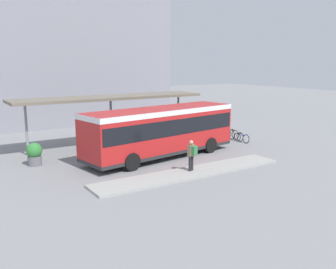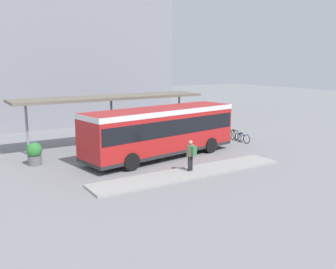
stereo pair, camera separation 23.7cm
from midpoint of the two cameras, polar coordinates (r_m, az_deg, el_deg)
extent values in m
plane|color=gray|center=(23.17, -1.34, -3.44)|extent=(120.00, 120.00, 0.00)
cube|color=#9E9E99|center=(19.77, 3.16, -5.81)|extent=(11.01, 1.80, 0.12)
cube|color=red|center=(22.81, -1.36, 0.68)|extent=(10.36, 4.09, 2.68)
cube|color=white|center=(22.63, -1.38, 3.64)|extent=(10.38, 4.11, 0.30)
cube|color=black|center=(22.76, -1.37, 1.47)|extent=(10.16, 4.09, 0.94)
cube|color=black|center=(26.24, 7.05, 2.65)|extent=(0.44, 2.35, 1.03)
cube|color=#28282B|center=(23.06, -1.35, -2.36)|extent=(10.37, 4.10, 0.20)
cylinder|color=black|center=(25.99, 2.16, -0.75)|extent=(1.02, 0.43, 0.99)
cylinder|color=black|center=(24.31, 6.19, -1.62)|extent=(1.02, 0.43, 0.99)
cylinder|color=black|center=(22.24, -9.60, -2.89)|extent=(1.02, 0.43, 0.99)
cylinder|color=black|center=(20.24, -5.87, -4.17)|extent=(1.02, 0.43, 0.99)
cylinder|color=#232328|center=(19.72, 3.02, -4.46)|extent=(0.15, 0.15, 0.80)
cylinder|color=#232328|center=(19.86, 3.34, -4.35)|extent=(0.15, 0.15, 0.80)
cube|color=#7A664C|center=(19.62, 3.20, -2.43)|extent=(0.45, 0.33, 0.60)
cube|color=#337542|center=(19.49, 3.69, -2.43)|extent=(0.34, 0.28, 0.46)
sphere|color=tan|center=(19.52, 3.21, -1.20)|extent=(0.22, 0.22, 0.22)
torus|color=black|center=(27.57, 11.56, -0.66)|extent=(0.06, 0.65, 0.65)
torus|color=black|center=(28.19, 10.30, -0.36)|extent=(0.06, 0.65, 0.65)
cylinder|color=#2847AD|center=(27.84, 10.93, -0.08)|extent=(0.05, 0.69, 0.04)
cylinder|color=#2847AD|center=(27.96, 10.70, -0.13)|extent=(0.04, 0.04, 0.32)
cube|color=black|center=(27.93, 10.72, 0.19)|extent=(0.07, 0.18, 0.04)
cylinder|color=#2847AD|center=(27.58, 11.45, -0.04)|extent=(0.48, 0.04, 0.03)
torus|color=black|center=(28.07, 10.68, -0.33)|extent=(0.10, 0.74, 0.74)
torus|color=black|center=(28.84, 9.41, 0.01)|extent=(0.10, 0.74, 0.74)
cylinder|color=silver|center=(28.41, 10.05, 0.33)|extent=(0.09, 0.79, 0.04)
cylinder|color=silver|center=(28.56, 9.82, 0.27)|extent=(0.04, 0.04, 0.36)
cube|color=black|center=(28.52, 9.83, 0.63)|extent=(0.08, 0.18, 0.04)
cylinder|color=silver|center=(28.09, 10.57, 0.37)|extent=(0.48, 0.06, 0.03)
torus|color=black|center=(29.46, 8.64, 0.26)|extent=(0.06, 0.74, 0.74)
torus|color=black|center=(28.75, 9.99, -0.05)|extent=(0.06, 0.74, 0.74)
cylinder|color=orange|center=(29.06, 9.32, 0.58)|extent=(0.05, 0.78, 0.04)
cylinder|color=orange|center=(28.94, 9.56, 0.41)|extent=(0.04, 0.04, 0.36)
cube|color=black|center=(28.91, 9.57, 0.76)|extent=(0.07, 0.18, 0.04)
cylinder|color=orange|center=(29.33, 8.79, 0.86)|extent=(0.48, 0.04, 0.03)
torus|color=black|center=(29.93, 7.69, 0.38)|extent=(0.09, 0.67, 0.67)
torus|color=black|center=(29.31, 8.91, 0.13)|extent=(0.09, 0.67, 0.67)
cylinder|color=gold|center=(29.58, 8.30, 0.67)|extent=(0.08, 0.70, 0.04)
cylinder|color=gold|center=(29.48, 8.52, 0.52)|extent=(0.04, 0.04, 0.32)
cube|color=black|center=(29.45, 8.53, 0.83)|extent=(0.08, 0.18, 0.04)
cylinder|color=gold|center=(29.82, 7.82, 0.91)|extent=(0.48, 0.06, 0.03)
cube|color=#706656|center=(26.38, -9.03, 5.61)|extent=(13.43, 2.91, 0.18)
cylinder|color=gray|center=(24.88, -21.01, 0.68)|extent=(0.16, 0.16, 3.28)
cylinder|color=gray|center=(29.32, 1.34, 2.86)|extent=(0.16, 0.16, 3.28)
cylinder|color=gray|center=(26.59, -8.92, 1.90)|extent=(0.16, 0.16, 3.28)
cylinder|color=slate|center=(22.62, -19.91, -3.76)|extent=(0.77, 0.77, 0.53)
sphere|color=#337F38|center=(22.48, -20.01, -2.29)|extent=(0.88, 0.88, 0.88)
cube|color=gray|center=(40.68, -19.29, 13.10)|extent=(22.52, 13.81, 15.45)
camera|label=1|loc=(0.12, -90.29, -0.06)|focal=40.00mm
camera|label=2|loc=(0.12, 89.71, 0.06)|focal=40.00mm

